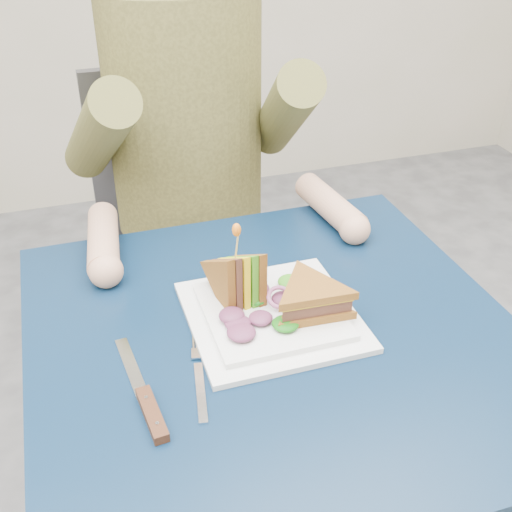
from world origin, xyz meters
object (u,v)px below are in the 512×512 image
object	(u,v)px
chair	(185,226)
sandwich_upright	(237,280)
plate	(272,314)
knife	(148,405)
table	(275,371)
diner	(186,98)
sandwich_flat	(311,298)
fork	(200,378)

from	to	relation	value
chair	sandwich_upright	xyz separation A→B (m)	(-0.04, -0.62, 0.24)
plate	knife	distance (m)	0.26
table	diner	distance (m)	0.65
sandwich_flat	fork	world-z (taller)	sandwich_flat
plate	sandwich_flat	bearing A→B (deg)	-24.44
chair	plate	world-z (taller)	chair
table	knife	xyz separation A→B (m)	(-0.22, -0.10, 0.09)
table	diner	world-z (taller)	diner
fork	knife	xyz separation A→B (m)	(-0.08, -0.03, 0.00)
table	plate	bearing A→B (deg)	82.62
table	fork	bearing A→B (deg)	-154.79
plate	fork	size ratio (longest dim) A/B	1.46
chair	plate	xyz separation A→B (m)	(0.00, -0.67, 0.20)
chair	sandwich_upright	world-z (taller)	chair
sandwich_flat	sandwich_upright	bearing A→B (deg)	144.33
sandwich_upright	knife	world-z (taller)	sandwich_upright
sandwich_flat	plate	bearing A→B (deg)	155.56
table	sandwich_flat	distance (m)	0.14
sandwich_upright	knife	bearing A→B (deg)	-135.13
diner	knife	bearing A→B (deg)	-107.44
diner	plate	distance (m)	0.58
chair	diner	size ratio (longest dim) A/B	1.25
diner	fork	distance (m)	0.69
plate	sandwich_upright	bearing A→B (deg)	133.39
diner	fork	bearing A→B (deg)	-101.79
plate	fork	xyz separation A→B (m)	(-0.14, -0.10, -0.01)
plate	table	bearing A→B (deg)	-97.38
chair	fork	world-z (taller)	chair
diner	plate	bearing A→B (deg)	-89.53
knife	sandwich_upright	bearing A→B (deg)	44.87
table	chair	bearing A→B (deg)	90.00
table	sandwich_flat	world-z (taller)	sandwich_flat
plate	sandwich_flat	distance (m)	0.07
chair	sandwich_upright	bearing A→B (deg)	-93.50
table	diner	xyz separation A→B (m)	(-0.00, 0.59, 0.26)
plate	sandwich_flat	xyz separation A→B (m)	(0.06, -0.03, 0.04)
diner	sandwich_upright	distance (m)	0.53
sandwich_upright	table	bearing A→B (deg)	-64.68
table	plate	distance (m)	0.10
sandwich_flat	sandwich_upright	distance (m)	0.12
fork	sandwich_flat	bearing A→B (deg)	20.81
chair	diner	xyz separation A→B (m)	(-0.00, -0.11, 0.37)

